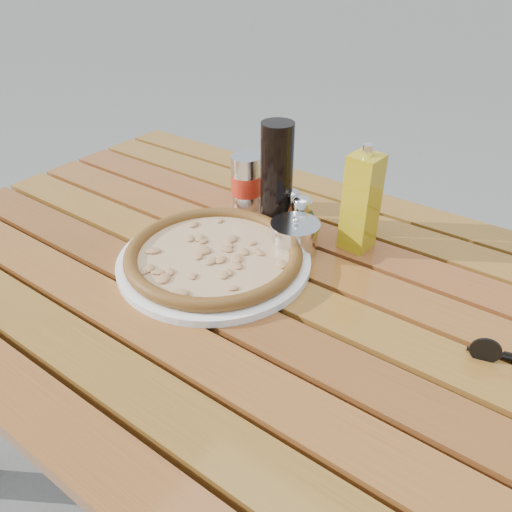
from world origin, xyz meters
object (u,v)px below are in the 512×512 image
Objects in this scene: pepper_shaker at (290,208)px; parmesan_tin at (295,236)px; pizza at (214,254)px; soda_can at (246,183)px; olive_oil_cruet at (361,202)px; oregano_shaker at (301,215)px; table at (250,307)px; plate at (214,261)px; sunglasses at (509,356)px; dark_bottle at (277,176)px.

pepper_shaker is 0.73× the size of parmesan_tin.
soda_can is (-0.09, 0.22, 0.04)m from pizza.
pizza is 1.64× the size of olive_oil_cruet.
parmesan_tin is (0.03, -0.07, -0.01)m from oregano_shaker.
table is 0.11m from plate.
olive_oil_cruet is 0.37m from sunglasses.
table is 0.44m from sunglasses.
plate is at bearing -125.67° from parmesan_tin.
sunglasses reaches higher than pizza.
dark_bottle is (-0.02, -0.02, 0.07)m from pepper_shaker.
pizza is at bearing -98.42° from pepper_shaker.
soda_can reaches higher than oregano_shaker.
olive_oil_cruet is at bearing 42.34° from parmesan_tin.
dark_bottle reaches higher than table.
olive_oil_cruet is at bearing 49.12° from plate.
olive_oil_cruet is 1.92× the size of sunglasses.
olive_oil_cruet is (0.12, 0.02, 0.06)m from oregano_shaker.
sunglasses is (0.44, -0.14, -0.02)m from oregano_shaker.
dark_bottle is at bearing -172.90° from olive_oil_cruet.
pizza is 4.21× the size of pepper_shaker.
plate is 0.51m from sunglasses.
parmesan_tin is (0.09, -0.06, -0.08)m from dark_bottle.
dark_bottle reaches higher than pepper_shaker.
sunglasses is (0.48, -0.16, -0.02)m from pepper_shaker.
parmesan_tin is at bearing -68.47° from oregano_shaker.
pepper_shaker is 0.10m from parmesan_tin.
plate is 4.39× the size of pepper_shaker.
soda_can is (-0.09, 0.22, 0.05)m from plate.
plate is 3.00× the size of soda_can.
sunglasses is (0.50, -0.14, -0.09)m from dark_bottle.
oregano_shaker is at bearing 4.16° from dark_bottle.
pepper_shaker is at bearing 158.12° from oregano_shaker.
plate is at bearing -67.56° from soda_can.
table is 6.36× the size of dark_bottle.
dark_bottle is 0.53m from sunglasses.
pepper_shaker is 0.16m from olive_oil_cruet.
olive_oil_cruet is 0.14m from parmesan_tin.
pepper_shaker is 0.08m from dark_bottle.
dark_bottle is at bearing 149.47° from sunglasses.
table is at bearing -118.69° from olive_oil_cruet.
olive_oil_cruet is at bearing 1.10° from pepper_shaker.
plate is at bearing -92.33° from dark_bottle.
sunglasses is (0.43, 0.04, 0.09)m from table.
olive_oil_cruet reaches higher than table.
olive_oil_cruet reaches higher than pepper_shaker.
sunglasses is at bearing -15.66° from soda_can.
soda_can is at bearing 149.42° from sunglasses.
pizza is at bearing -171.56° from table.
oregano_shaker is 0.13m from olive_oil_cruet.
soda_can is at bearing 164.08° from dark_bottle.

